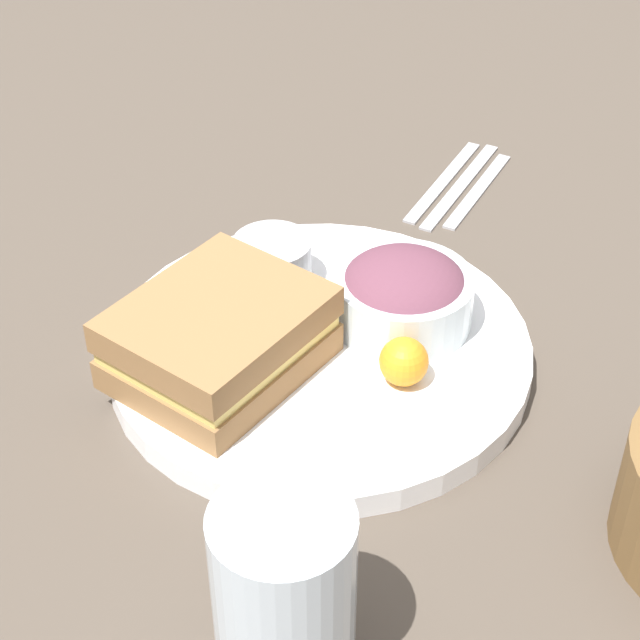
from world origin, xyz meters
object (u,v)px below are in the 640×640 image
Objects in this scene: sandwich at (219,337)px; salad_bowl at (403,294)px; fork at (443,180)px; spoon at (478,190)px; plate at (320,351)px; dressing_cup at (272,262)px; drink_glass at (284,595)px; knife at (461,185)px.

sandwich is 0.15m from salad_bowl.
spoon is at bearing -90.00° from fork.
plate reaches higher than spoon.
salad_bowl reaches higher than spoon.
dressing_cup is 0.52× the size of drink_glass.
drink_glass is at bearing 21.01° from salad_bowl.
fork and spoon have the same top height.
knife is at bearing -160.09° from salad_bowl.
drink_glass reaches higher than fork.
sandwich is 0.24m from drink_glass.
dressing_cup is at bearing 163.98° from knife.
drink_glass is 0.72× the size of knife.
sandwich is at bearing -29.70° from plate.
salad_bowl is 0.24m from spoon.
plate is at bearing -176.45° from fork.
salad_bowl is 0.73× the size of spoon.
plate is at bearing 150.30° from sandwich.
dressing_cup is 0.43× the size of spoon.
spoon is at bearing -90.00° from knife.
dressing_cup is at bearing 160.11° from spoon.
plate is 0.08m from salad_bowl.
sandwich is 1.34× the size of salad_bowl.
knife is at bearing 90.00° from spoon.
drink_glass is 0.75× the size of fork.
drink_glass is at bearing -166.81° from fork.
sandwich is at bearing 174.79° from fork.
sandwich is at bearing -30.78° from salad_bowl.
plate is 1.88× the size of knife.
plate is 0.29m from fork.
drink_glass reaches higher than dressing_cup.
fork is 0.02m from knife.
fork is (-0.35, -0.02, -0.05)m from sandwich.
fork is (-0.23, -0.10, -0.04)m from salad_bowl.
plate is 0.27m from drink_glass.
plate is 0.09m from dressing_cup.
plate is 1.98× the size of fork.
plate is 2.20× the size of spoon.
salad_bowl reaches higher than knife.
spoon is (-0.00, 0.02, 0.00)m from knife.
salad_bowl is 0.25m from fork.
fork is 0.04m from spoon.
plate is 0.09m from sandwich.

